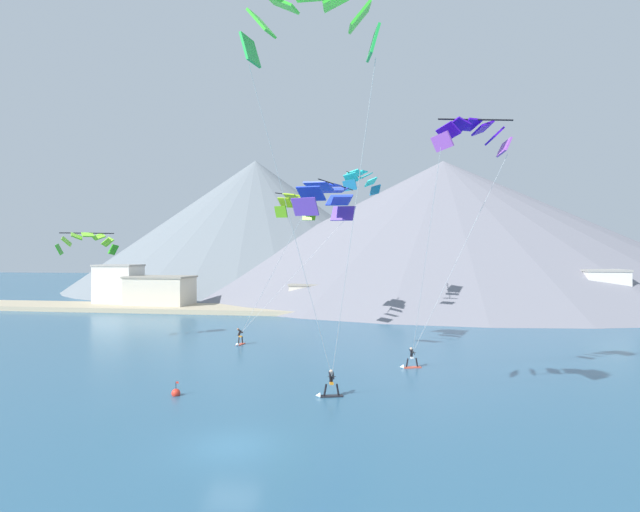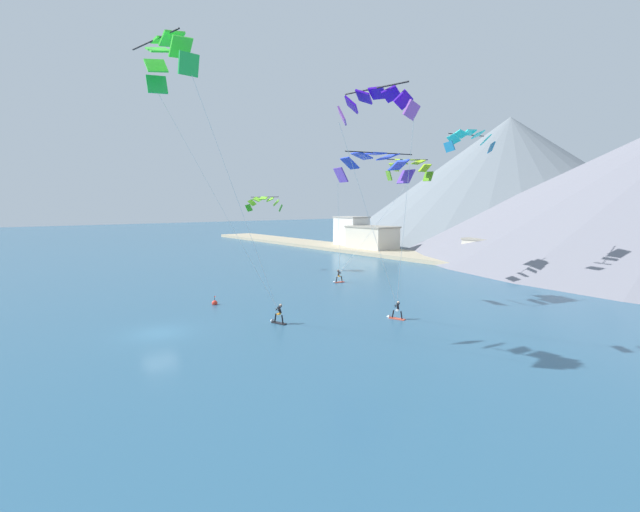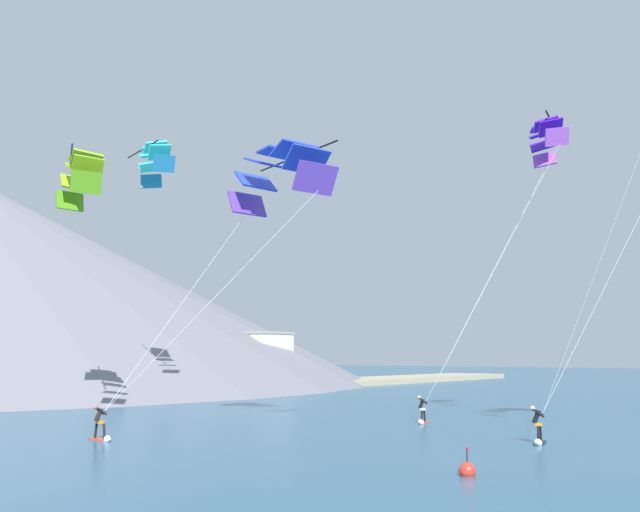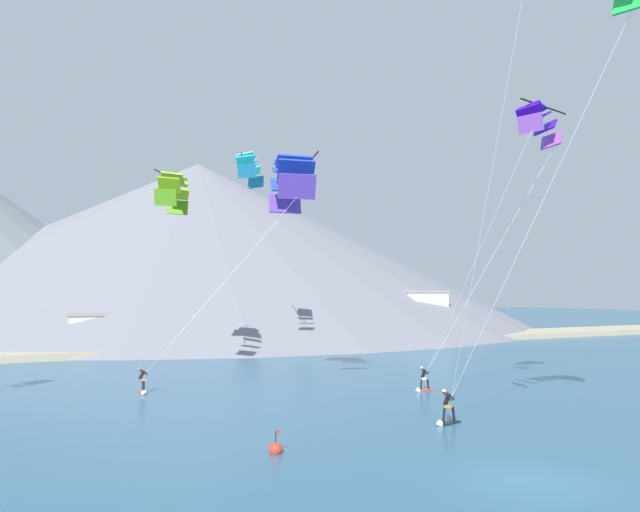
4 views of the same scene
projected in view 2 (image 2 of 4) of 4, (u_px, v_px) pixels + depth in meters
ground_plane at (159, 333)px, 33.32m from camera, size 400.00×400.00×0.00m
kitesurfer_near_lead at (395, 314)px, 37.52m from camera, size 1.78×0.93×1.65m
kitesurfer_near_trail at (338, 279)px, 54.86m from camera, size 0.69×1.78×1.70m
kitesurfer_mid_center at (277, 317)px, 36.11m from camera, size 1.78×0.84×1.73m
parafoil_kite_near_lead at (377, 104)px, 28.56m from camera, size 6.19×8.46×16.41m
parafoil_kite_near_trail at (375, 164)px, 44.42m from camera, size 11.27×8.73×14.04m
parafoil_kite_mid_center at (168, 58)px, 28.29m from camera, size 6.49×9.86×19.59m
parafoil_kite_distant_high_outer at (264, 202)px, 64.66m from camera, size 4.88×4.60×2.32m
parafoil_kite_distant_low_drift at (409, 167)px, 55.45m from camera, size 4.00×6.24×2.89m
parafoil_kite_distant_mid_solo at (470, 139)px, 50.81m from camera, size 4.20×5.92×2.63m
race_marker_buoy at (215, 303)px, 42.80m from camera, size 0.56×0.56×1.02m
shoreline_strip at (508, 267)px, 65.98m from camera, size 180.00×10.00×0.70m
shore_building_harbour_front at (351, 232)px, 98.55m from camera, size 7.04×5.47×7.24m
shore_building_quay_east at (486, 250)px, 73.96m from camera, size 5.80×6.53×4.24m
shore_building_old_town at (372, 239)px, 90.96m from camera, size 10.26×6.83×5.41m
mountain_peak_west_ridge at (508, 179)px, 121.99m from camera, size 94.41×94.41×34.44m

